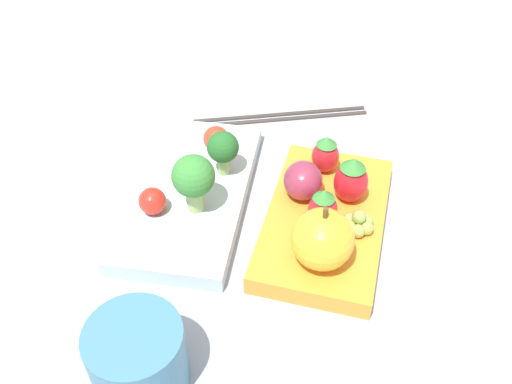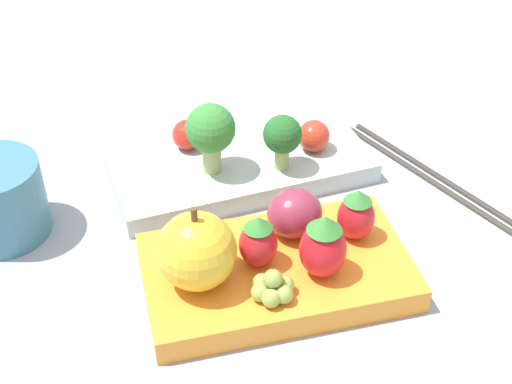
# 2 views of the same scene
# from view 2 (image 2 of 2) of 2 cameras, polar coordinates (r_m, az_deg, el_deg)

# --- Properties ---
(ground_plane) EXTENTS (4.00, 4.00, 0.00)m
(ground_plane) POSITION_cam_2_polar(r_m,az_deg,el_deg) (0.57, 0.07, -2.40)
(ground_plane) COLOR #939EB2
(bento_box_savoury) EXTENTS (0.22, 0.12, 0.02)m
(bento_box_savoury) POSITION_cam_2_polar(r_m,az_deg,el_deg) (0.62, -1.37, 2.31)
(bento_box_savoury) COLOR silver
(bento_box_savoury) RESTS_ON ground_plane
(bento_box_fruit) EXTENTS (0.20, 0.14, 0.02)m
(bento_box_fruit) POSITION_cam_2_polar(r_m,az_deg,el_deg) (0.52, 1.65, -6.41)
(bento_box_fruit) COLOR orange
(bento_box_fruit) RESTS_ON ground_plane
(broccoli_floret_0) EXTENTS (0.04, 0.04, 0.06)m
(broccoli_floret_0) POSITION_cam_2_polar(r_m,az_deg,el_deg) (0.58, -3.65, 4.91)
(broccoli_floret_0) COLOR #93B770
(broccoli_floret_0) RESTS_ON bento_box_savoury
(broccoli_floret_1) EXTENTS (0.03, 0.03, 0.05)m
(broccoli_floret_1) POSITION_cam_2_polar(r_m,az_deg,el_deg) (0.58, 2.13, 4.48)
(broccoli_floret_1) COLOR #93B770
(broccoli_floret_1) RESTS_ON bento_box_savoury
(cherry_tomato_0) EXTENTS (0.03, 0.03, 0.03)m
(cherry_tomato_0) POSITION_cam_2_polar(r_m,az_deg,el_deg) (0.62, 4.65, 4.50)
(cherry_tomato_0) COLOR red
(cherry_tomato_0) RESTS_ON bento_box_savoury
(cherry_tomato_1) EXTENTS (0.03, 0.03, 0.03)m
(cherry_tomato_1) POSITION_cam_2_polar(r_m,az_deg,el_deg) (0.62, -5.52, 4.58)
(cherry_tomato_1) COLOR red
(cherry_tomato_1) RESTS_ON bento_box_savoury
(apple) EXTENTS (0.05, 0.05, 0.06)m
(apple) POSITION_cam_2_polar(r_m,az_deg,el_deg) (0.48, -4.78, -4.73)
(apple) COLOR gold
(apple) RESTS_ON bento_box_fruit
(strawberry_0) EXTENTS (0.03, 0.03, 0.04)m
(strawberry_0) POSITION_cam_2_polar(r_m,az_deg,el_deg) (0.52, 8.03, -1.80)
(strawberry_0) COLOR red
(strawberry_0) RESTS_ON bento_box_fruit
(strawberry_1) EXTENTS (0.03, 0.03, 0.05)m
(strawberry_1) POSITION_cam_2_polar(r_m,az_deg,el_deg) (0.49, 5.39, -4.35)
(strawberry_1) COLOR red
(strawberry_1) RESTS_ON bento_box_fruit
(strawberry_2) EXTENTS (0.03, 0.03, 0.04)m
(strawberry_2) POSITION_cam_2_polar(r_m,az_deg,el_deg) (0.49, 0.18, -3.99)
(strawberry_2) COLOR red
(strawberry_2) RESTS_ON bento_box_fruit
(plum) EXTENTS (0.04, 0.04, 0.04)m
(plum) POSITION_cam_2_polar(r_m,az_deg,el_deg) (0.52, 3.11, -1.71)
(plum) COLOR #892D47
(plum) RESTS_ON bento_box_fruit
(grape_cluster) EXTENTS (0.03, 0.03, 0.02)m
(grape_cluster) POSITION_cam_2_polar(r_m,az_deg,el_deg) (0.48, 1.35, -7.62)
(grape_cluster) COLOR #8EA84C
(grape_cluster) RESTS_ON bento_box_fruit
(chopsticks_pair) EXTENTS (0.07, 0.21, 0.01)m
(chopsticks_pair) POSITION_cam_2_polar(r_m,az_deg,el_deg) (0.63, 14.37, 1.04)
(chopsticks_pair) COLOR #332D28
(chopsticks_pair) RESTS_ON ground_plane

